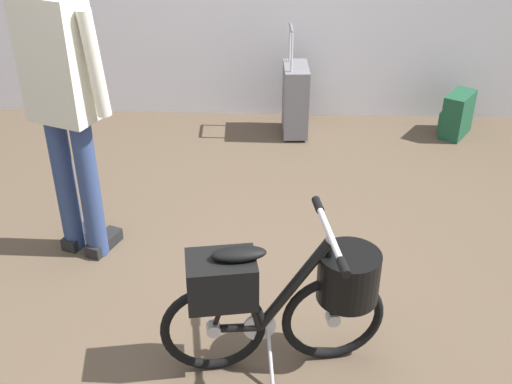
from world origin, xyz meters
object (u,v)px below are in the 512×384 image
at_px(visitor_near_wall, 62,92).
at_px(backpack_on_floor, 457,115).
at_px(folding_bike_foreground, 285,294).
at_px(rolling_suitcase, 295,99).

xyz_separation_m(visitor_near_wall, backpack_on_floor, (2.42, 1.62, -0.77)).
distance_m(folding_bike_foreground, visitor_near_wall, 1.48).
relative_size(visitor_near_wall, rolling_suitcase, 1.98).
xyz_separation_m(folding_bike_foreground, visitor_near_wall, (-1.10, 0.81, 0.56)).
bearing_deg(rolling_suitcase, visitor_near_wall, -126.50).
height_order(folding_bike_foreground, rolling_suitcase, rolling_suitcase).
bearing_deg(visitor_near_wall, folding_bike_foreground, -36.34).
xyz_separation_m(folding_bike_foreground, rolling_suitcase, (0.08, 2.41, -0.10)).
xyz_separation_m(folding_bike_foreground, backpack_on_floor, (1.31, 2.43, -0.21)).
distance_m(visitor_near_wall, backpack_on_floor, 3.01).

